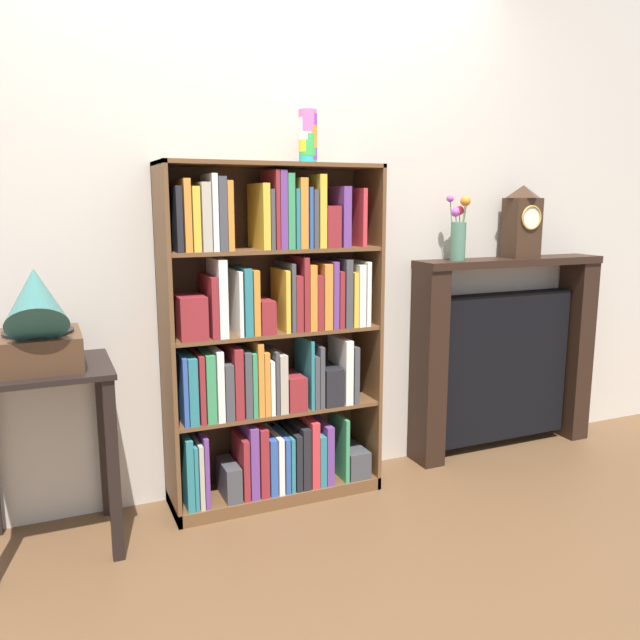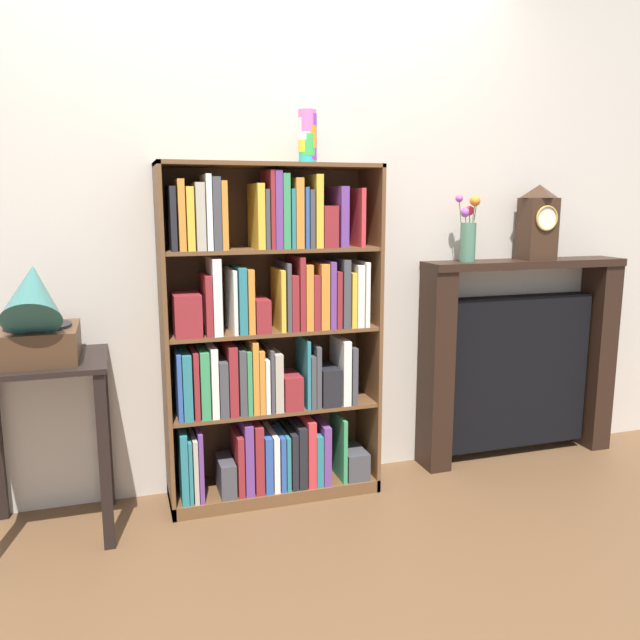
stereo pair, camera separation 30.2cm
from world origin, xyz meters
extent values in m
cube|color=brown|center=(0.00, 0.00, -0.01)|extent=(8.12, 6.40, 0.02)
cube|color=beige|center=(0.20, 0.30, 1.30)|extent=(5.12, 0.08, 2.60)
cube|color=brown|center=(-0.49, 0.11, 0.78)|extent=(0.02, 0.31, 1.56)
cube|color=brown|center=(0.49, 0.11, 0.78)|extent=(0.02, 0.31, 1.56)
cube|color=#4C311C|center=(0.00, 0.26, 0.78)|extent=(0.99, 0.01, 1.56)
cube|color=brown|center=(0.00, 0.11, 1.55)|extent=(0.99, 0.31, 0.02)
cube|color=brown|center=(0.00, 0.11, 0.03)|extent=(0.99, 0.31, 0.06)
cube|color=teal|center=(-0.43, 0.09, 0.22)|extent=(0.03, 0.25, 0.33)
cube|color=teal|center=(-0.41, 0.08, 0.21)|extent=(0.02, 0.23, 0.29)
cube|color=#B2A893|center=(-0.38, 0.08, 0.21)|extent=(0.02, 0.23, 0.29)
cube|color=#663884|center=(-0.36, 0.09, 0.22)|extent=(0.02, 0.25, 0.32)
cube|color=#424247|center=(-0.24, 0.07, 0.14)|extent=(0.07, 0.21, 0.16)
cube|color=maroon|center=(-0.18, 0.07, 0.20)|extent=(0.03, 0.20, 0.28)
cube|color=#663884|center=(-0.14, 0.09, 0.23)|extent=(0.04, 0.25, 0.34)
cube|color=maroon|center=(-0.10, 0.09, 0.22)|extent=(0.04, 0.25, 0.33)
cube|color=#2D519E|center=(-0.05, 0.07, 0.19)|extent=(0.03, 0.21, 0.27)
cube|color=white|center=(-0.02, 0.09, 0.19)|extent=(0.03, 0.25, 0.27)
cube|color=#2D519E|center=(0.02, 0.07, 0.19)|extent=(0.02, 0.21, 0.26)
cube|color=teal|center=(0.04, 0.09, 0.19)|extent=(0.02, 0.25, 0.26)
cube|color=black|center=(0.07, 0.09, 0.20)|extent=(0.03, 0.26, 0.27)
cube|color=black|center=(0.11, 0.09, 0.21)|extent=(0.04, 0.25, 0.30)
cube|color=#C63338|center=(0.15, 0.07, 0.22)|extent=(0.04, 0.22, 0.32)
cube|color=teal|center=(0.19, 0.08, 0.18)|extent=(0.03, 0.24, 0.25)
cube|color=#663884|center=(0.23, 0.07, 0.21)|extent=(0.04, 0.22, 0.29)
cube|color=#388E56|center=(0.32, 0.07, 0.22)|extent=(0.02, 0.22, 0.31)
cube|color=#424247|center=(0.39, 0.07, 0.13)|extent=(0.11, 0.20, 0.13)
cube|color=brown|center=(0.00, 0.11, 0.44)|extent=(0.96, 0.29, 0.02)
cube|color=#2D519E|center=(-0.44, 0.07, 0.60)|extent=(0.02, 0.21, 0.30)
cube|color=teal|center=(-0.41, 0.09, 0.60)|extent=(0.04, 0.26, 0.30)
cube|color=maroon|center=(-0.37, 0.09, 0.60)|extent=(0.02, 0.26, 0.30)
cube|color=#388E56|center=(-0.33, 0.08, 0.60)|extent=(0.04, 0.23, 0.30)
cube|color=white|center=(-0.29, 0.07, 0.61)|extent=(0.03, 0.22, 0.31)
cube|color=#424247|center=(-0.25, 0.10, 0.57)|extent=(0.04, 0.26, 0.25)
cube|color=maroon|center=(-0.21, 0.10, 0.61)|extent=(0.04, 0.27, 0.32)
cube|color=#424247|center=(-0.16, 0.07, 0.60)|extent=(0.03, 0.21, 0.30)
cube|color=#388E56|center=(-0.13, 0.07, 0.59)|extent=(0.02, 0.21, 0.29)
cube|color=orange|center=(-0.11, 0.07, 0.61)|extent=(0.03, 0.21, 0.33)
cube|color=orange|center=(-0.08, 0.08, 0.59)|extent=(0.02, 0.23, 0.29)
cube|color=white|center=(-0.05, 0.08, 0.57)|extent=(0.02, 0.24, 0.25)
cube|color=#424247|center=(-0.03, 0.09, 0.59)|extent=(0.02, 0.26, 0.29)
cube|color=#B2A893|center=(0.00, 0.08, 0.58)|extent=(0.04, 0.23, 0.27)
cube|color=maroon|center=(0.07, 0.06, 0.53)|extent=(0.09, 0.19, 0.16)
cube|color=teal|center=(0.14, 0.07, 0.61)|extent=(0.02, 0.21, 0.32)
cube|color=#424247|center=(0.16, 0.08, 0.57)|extent=(0.02, 0.23, 0.25)
cube|color=#424247|center=(0.19, 0.08, 0.59)|extent=(0.02, 0.22, 0.29)
cube|color=black|center=(0.25, 0.06, 0.54)|extent=(0.09, 0.20, 0.18)
cube|color=white|center=(0.33, 0.07, 0.60)|extent=(0.04, 0.21, 0.31)
cube|color=#424247|center=(0.36, 0.07, 0.59)|extent=(0.03, 0.21, 0.27)
cube|color=brown|center=(0.00, 0.11, 0.81)|extent=(0.96, 0.29, 0.02)
cube|color=maroon|center=(-0.39, 0.05, 0.91)|extent=(0.12, 0.18, 0.18)
cube|color=maroon|center=(-0.30, 0.09, 0.95)|extent=(0.03, 0.25, 0.26)
cube|color=white|center=(-0.27, 0.07, 0.99)|extent=(0.04, 0.22, 0.34)
cube|color=white|center=(-0.19, 0.09, 0.96)|extent=(0.02, 0.25, 0.28)
cube|color=teal|center=(-0.16, 0.08, 0.97)|extent=(0.03, 0.22, 0.29)
cube|color=orange|center=(-0.12, 0.07, 0.96)|extent=(0.03, 0.22, 0.29)
cube|color=maroon|center=(-0.07, 0.07, 0.89)|extent=(0.07, 0.21, 0.15)
cube|color=gold|center=(0.02, 0.07, 0.96)|extent=(0.02, 0.21, 0.28)
cube|color=#424247|center=(0.05, 0.08, 0.97)|extent=(0.02, 0.24, 0.31)
cube|color=maroon|center=(0.08, 0.09, 0.94)|extent=(0.03, 0.25, 0.25)
cube|color=maroon|center=(0.11, 0.09, 0.98)|extent=(0.02, 0.25, 0.33)
cube|color=orange|center=(0.14, 0.07, 0.97)|extent=(0.03, 0.21, 0.30)
cube|color=maroon|center=(0.18, 0.07, 0.94)|extent=(0.03, 0.21, 0.25)
cube|color=orange|center=(0.22, 0.09, 0.97)|extent=(0.04, 0.24, 0.30)
cube|color=#663884|center=(0.26, 0.09, 0.97)|extent=(0.03, 0.24, 0.31)
cube|color=maroon|center=(0.28, 0.09, 0.95)|extent=(0.02, 0.24, 0.26)
cube|color=#424247|center=(0.32, 0.07, 0.98)|extent=(0.03, 0.21, 0.32)
cube|color=gold|center=(0.36, 0.09, 0.95)|extent=(0.02, 0.26, 0.25)
cube|color=white|center=(0.39, 0.08, 0.96)|extent=(0.03, 0.24, 0.29)
cube|color=white|center=(0.42, 0.07, 0.97)|extent=(0.02, 0.21, 0.30)
cube|color=brown|center=(0.00, 0.11, 1.18)|extent=(0.96, 0.29, 0.02)
cube|color=black|center=(-0.44, 0.07, 1.32)|extent=(0.02, 0.21, 0.27)
cube|color=orange|center=(-0.40, 0.07, 1.34)|extent=(0.03, 0.21, 0.30)
cube|color=gold|center=(-0.37, 0.08, 1.32)|extent=(0.03, 0.23, 0.27)
cube|color=#B2A893|center=(-0.33, 0.07, 1.33)|extent=(0.04, 0.20, 0.28)
cube|color=white|center=(-0.29, 0.07, 1.35)|extent=(0.02, 0.22, 0.32)
cube|color=#424247|center=(-0.26, 0.07, 1.34)|extent=(0.03, 0.21, 0.31)
cube|color=orange|center=(-0.23, 0.09, 1.33)|extent=(0.03, 0.25, 0.29)
cube|color=gold|center=(-0.07, 0.08, 1.33)|extent=(0.03, 0.23, 0.28)
cube|color=#424247|center=(-0.04, 0.09, 1.32)|extent=(0.02, 0.24, 0.26)
cube|color=maroon|center=(-0.02, 0.07, 1.36)|extent=(0.02, 0.21, 0.34)
cube|color=#663884|center=(0.01, 0.08, 1.36)|extent=(0.03, 0.22, 0.34)
cube|color=#388E56|center=(0.04, 0.08, 1.35)|extent=(0.03, 0.23, 0.32)
cube|color=teal|center=(0.07, 0.07, 1.32)|extent=(0.02, 0.22, 0.26)
cube|color=orange|center=(0.10, 0.09, 1.34)|extent=(0.04, 0.25, 0.31)
cube|color=#2D519E|center=(0.13, 0.08, 1.32)|extent=(0.02, 0.23, 0.27)
cube|color=#424247|center=(0.16, 0.10, 1.32)|extent=(0.02, 0.27, 0.26)
cube|color=gold|center=(0.19, 0.07, 1.35)|extent=(0.03, 0.21, 0.32)
cube|color=maroon|center=(0.24, 0.06, 1.28)|extent=(0.07, 0.19, 0.19)
cube|color=#663884|center=(0.31, 0.10, 1.32)|extent=(0.04, 0.27, 0.27)
cube|color=#C63338|center=(0.40, 0.10, 1.32)|extent=(0.02, 0.27, 0.26)
cylinder|color=#28B2B7|center=(0.18, 0.12, 1.61)|extent=(0.08, 0.08, 0.10)
cylinder|color=purple|center=(0.18, 0.12, 1.63)|extent=(0.08, 0.08, 0.10)
cylinder|color=green|center=(0.18, 0.11, 1.64)|extent=(0.08, 0.08, 0.10)
cylinder|color=yellow|center=(0.18, 0.11, 1.66)|extent=(0.08, 0.08, 0.10)
cylinder|color=orange|center=(0.18, 0.11, 1.68)|extent=(0.08, 0.08, 0.10)
cylinder|color=yellow|center=(0.18, 0.11, 1.69)|extent=(0.08, 0.08, 0.10)
cylinder|color=white|center=(0.18, 0.11, 1.71)|extent=(0.08, 0.08, 0.10)
cylinder|color=purple|center=(0.18, 0.12, 1.73)|extent=(0.08, 0.08, 0.10)
cylinder|color=pink|center=(0.18, 0.11, 1.75)|extent=(0.08, 0.08, 0.10)
cube|color=black|center=(-0.99, 0.03, 0.75)|extent=(0.52, 0.47, 0.02)
cube|color=black|center=(-0.76, -0.17, 0.37)|extent=(0.04, 0.04, 0.74)
cube|color=black|center=(-0.76, 0.23, 0.37)|extent=(0.04, 0.04, 0.74)
cube|color=#472D1C|center=(-0.99, 0.03, 0.83)|extent=(0.30, 0.34, 0.13)
cylinder|color=black|center=(-0.99, 0.03, 0.90)|extent=(0.26, 0.26, 0.01)
cylinder|color=#2D605B|center=(-0.99, -0.02, 0.92)|extent=(0.03, 0.03, 0.06)
cone|color=#2D605B|center=(-0.99, -0.06, 1.05)|extent=(0.22, 0.34, 0.35)
cube|color=black|center=(1.39, 0.16, 1.07)|extent=(1.14, 0.21, 0.04)
cube|color=black|center=(0.89, 0.16, 0.52)|extent=(0.12, 0.19, 1.05)
cube|color=black|center=(1.90, 0.16, 0.52)|extent=(0.12, 0.19, 1.05)
cube|color=black|center=(1.39, 0.19, 0.47)|extent=(0.86, 0.10, 0.84)
cube|color=#382316|center=(1.45, 0.16, 1.25)|extent=(0.17, 0.14, 0.32)
pyramid|color=#382316|center=(1.45, 0.16, 1.45)|extent=(0.17, 0.14, 0.07)
cylinder|color=silver|center=(1.45, 0.09, 1.31)|extent=(0.12, 0.01, 0.12)
torus|color=#B79347|center=(1.45, 0.09, 1.31)|extent=(0.13, 0.01, 0.13)
cylinder|color=#4C7A60|center=(1.04, 0.16, 1.19)|extent=(0.08, 0.08, 0.20)
cylinder|color=#4C753D|center=(1.05, 0.16, 1.23)|extent=(0.01, 0.03, 0.24)
sphere|color=red|center=(1.05, 0.17, 1.35)|extent=(0.05, 0.05, 0.05)
cylinder|color=#4C753D|center=(1.00, 0.16, 1.26)|extent=(0.05, 0.01, 0.30)
sphere|color=#B24CB7|center=(0.98, 0.16, 1.41)|extent=(0.04, 0.04, 0.04)
cylinder|color=#4C753D|center=(1.05, 0.14, 1.25)|extent=(0.01, 0.04, 0.29)
sphere|color=orange|center=(1.05, 0.13, 1.40)|extent=(0.05, 0.05, 0.05)
cylinder|color=#4C753D|center=(1.06, 0.15, 1.25)|extent=(0.02, 0.03, 0.29)
sphere|color=orange|center=(1.07, 0.13, 1.39)|extent=(0.03, 0.03, 0.03)
cylinder|color=#4C753D|center=(1.04, 0.16, 1.22)|extent=(0.03, 0.01, 0.24)
sphere|color=#B24CB7|center=(1.02, 0.17, 1.34)|extent=(0.05, 0.05, 0.05)
camera|label=1|loc=(-0.95, -2.62, 1.39)|focal=35.93mm
camera|label=2|loc=(-0.67, -2.73, 1.39)|focal=35.93mm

